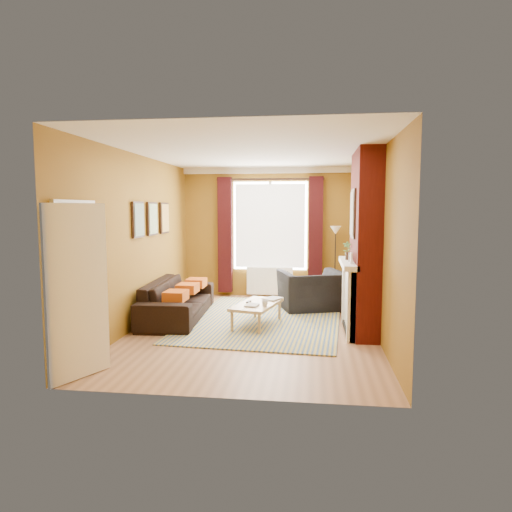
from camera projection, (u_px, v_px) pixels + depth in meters
name	position (u px, v px, depth m)	size (l,w,h in m)	color
ground	(254.00, 328.00, 7.37)	(5.50, 5.50, 0.00)	#8C603F
room_walls	(294.00, 242.00, 7.43)	(3.82, 5.54, 2.83)	#875F1A
striped_rug	(264.00, 319.00, 7.92)	(2.81, 3.72, 0.02)	#315388
sofa	(178.00, 299.00, 8.02)	(2.30, 0.90, 0.67)	black
armchair	(311.00, 291.00, 8.67)	(1.14, 1.00, 0.74)	black
coffee_table	(257.00, 306.00, 7.50)	(0.81, 1.24, 0.38)	tan
wicker_stool	(288.00, 290.00, 9.40)	(0.53, 0.53, 0.51)	#A57D47
floor_lamp	(335.00, 242.00, 9.44)	(0.27, 0.27, 1.56)	black
book_a	(246.00, 305.00, 7.31)	(0.20, 0.27, 0.03)	#999999
book_b	(267.00, 298.00, 7.88)	(0.24, 0.33, 0.02)	#999999
mug	(265.00, 304.00, 7.23)	(0.10, 0.10, 0.10)	#999999
tv_remote	(249.00, 302.00, 7.56)	(0.08, 0.16, 0.02)	black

